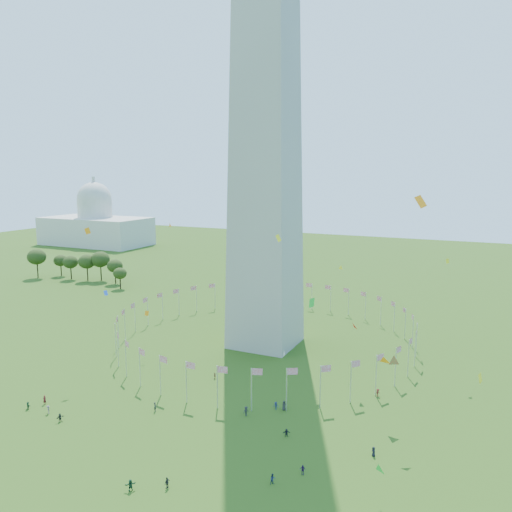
# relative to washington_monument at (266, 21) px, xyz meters

# --- Properties ---
(ground) EXTENTS (600.00, 600.00, 0.00)m
(ground) POSITION_rel_washington_monument_xyz_m (0.00, -50.00, -84.50)
(ground) COLOR #254410
(ground) RESTS_ON ground
(washington_monument) EXTENTS (16.80, 16.80, 169.00)m
(washington_monument) POSITION_rel_washington_monument_xyz_m (0.00, 0.00, 0.00)
(washington_monument) COLOR #A8A395
(washington_monument) RESTS_ON ground
(flag_ring) EXTENTS (80.24, 80.24, 9.00)m
(flag_ring) POSITION_rel_washington_monument_xyz_m (-0.00, 0.00, -80.00)
(flag_ring) COLOR silver
(flag_ring) RESTS_ON ground
(capitol_building) EXTENTS (70.00, 35.00, 46.00)m
(capitol_building) POSITION_rel_washington_monument_xyz_m (-180.00, 130.00, -61.50)
(capitol_building) COLOR beige
(capitol_building) RESTS_ON ground
(crowd) EXTENTS (67.95, 71.63, 1.98)m
(crowd) POSITION_rel_washington_monument_xyz_m (8.38, -57.18, -83.64)
(crowd) COLOR #183D21
(crowd) RESTS_ON ground
(kites_aloft) EXTENTS (116.95, 61.89, 39.97)m
(kites_aloft) POSITION_rel_washington_monument_xyz_m (16.77, -25.89, -65.07)
(kites_aloft) COLOR red
(kites_aloft) RESTS_ON ground
(tree_line_west) EXTENTS (55.26, 15.60, 12.84)m
(tree_line_west) POSITION_rel_washington_monument_xyz_m (-108.08, 41.09, -78.79)
(tree_line_west) COLOR #324717
(tree_line_west) RESTS_ON ground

